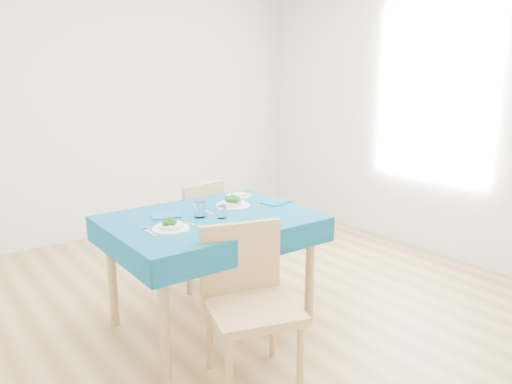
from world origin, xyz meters
TOP-DOWN VIEW (x-y plane):
  - room_shell at (0.00, 0.00)m, footprint 4.02×4.52m
  - table at (-0.42, -0.06)m, footprint 1.28×0.97m
  - chair_near at (-0.57, -0.74)m, footprint 0.60×0.63m
  - chair_far at (-0.19, 0.62)m, footprint 0.45×0.48m
  - bowl_near at (-0.75, -0.16)m, footprint 0.22×0.22m
  - bowl_far at (-0.15, 0.06)m, footprint 0.24×0.24m
  - fork_near at (-0.87, -0.14)m, footprint 0.03×0.18m
  - knife_near at (-0.59, -0.19)m, footprint 0.05×0.22m
  - fork_far at (-0.37, 0.06)m, footprint 0.03×0.19m
  - knife_far at (0.13, -0.03)m, footprint 0.02×0.21m
  - napkin_near at (-0.65, 0.10)m, footprint 0.20×0.17m
  - napkin_far at (0.15, -0.05)m, footprint 0.22×0.17m
  - tumbler_center at (-0.47, -0.03)m, footprint 0.08×0.08m
  - tumbler_side at (-0.37, -0.13)m, footprint 0.06×0.06m
  - side_plate at (0.04, 0.27)m, footprint 0.19×0.19m
  - bread_slice at (0.04, 0.27)m, footprint 0.10×0.10m

SIDE VIEW (x-z plane):
  - table at x=-0.42m, z-range 0.00..0.76m
  - chair_far at x=-0.19m, z-range 0.00..0.95m
  - chair_near at x=-0.57m, z-range 0.00..1.17m
  - fork_near at x=-0.87m, z-range 0.76..0.76m
  - knife_far at x=0.13m, z-range 0.76..0.76m
  - knife_near at x=-0.59m, z-range 0.76..0.76m
  - fork_far at x=-0.37m, z-range 0.76..0.76m
  - side_plate at x=0.04m, z-range 0.76..0.77m
  - napkin_near at x=-0.65m, z-range 0.76..0.77m
  - napkin_far at x=0.15m, z-range 0.76..0.77m
  - bread_slice at x=0.04m, z-range 0.77..0.78m
  - bowl_near at x=-0.75m, z-range 0.76..0.82m
  - bowl_far at x=-0.15m, z-range 0.76..0.83m
  - tumbler_side at x=-0.37m, z-range 0.76..0.84m
  - tumbler_center at x=-0.47m, z-range 0.76..0.86m
  - room_shell at x=0.00m, z-range -0.02..2.71m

